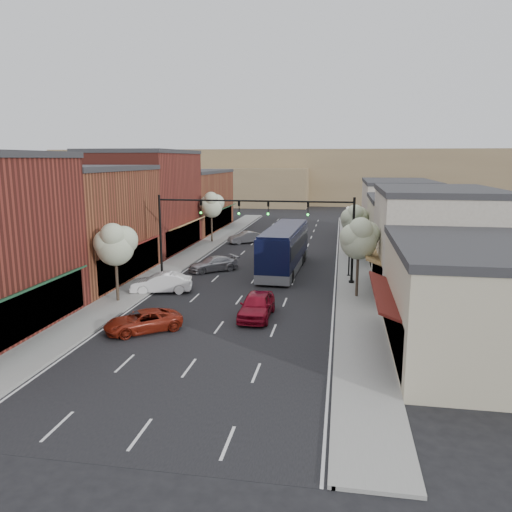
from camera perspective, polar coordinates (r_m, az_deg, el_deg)
The scene contains 28 objects.
ground at distance 33.99m, azimuth -2.63°, elevation -5.97°, with size 160.00×160.00×0.00m, color black.
sidewalk_left at distance 53.47m, azimuth -7.19°, elevation 0.32°, with size 2.80×73.00×0.15m, color gray.
sidewalk_right at distance 51.21m, azimuth 11.10°, elevation -0.27°, with size 2.80×73.00×0.15m, color gray.
curb_left at distance 53.08m, azimuth -5.75°, elevation 0.27°, with size 0.25×73.00×0.17m, color gray.
curb_right at distance 51.20m, azimuth 9.54°, elevation -0.22°, with size 0.25×73.00×0.17m, color gray.
bldg_left_midnear at distance 43.63m, azimuth -19.53°, elevation 3.45°, with size 10.14×14.10×9.40m.
bldg_left_midfar at distance 56.12m, azimuth -12.63°, elevation 6.14°, with size 10.14×14.10×10.90m.
bldg_left_far at distance 71.23m, azimuth -7.69°, elevation 6.29°, with size 10.14×18.10×8.40m.
bldg_right_near at distance 27.50m, azimuth 23.50°, elevation -4.69°, with size 9.14×12.10×5.90m.
bldg_right_midnear at distance 38.80m, azimuth 19.56°, elevation 1.46°, with size 9.14×12.10×7.90m.
bldg_right_midfar at distance 50.64m, azimuth 17.25°, elevation 2.86°, with size 9.14×12.10×6.40m.
bldg_right_far at distance 64.39m, azimuth 15.72°, elevation 5.03°, with size 9.14×16.10×7.40m.
hill_far at distance 122.00m, azimuth 6.53°, elevation 9.12°, with size 120.00×30.00×12.00m, color #7A6647.
hill_near at distance 114.47m, azimuth -6.58°, elevation 7.99°, with size 50.00×20.00×8.00m, color #7A6647.
signal_mast_right at distance 40.11m, azimuth 7.67°, elevation 3.33°, with size 8.22×0.46×7.00m.
signal_mast_left at distance 42.04m, azimuth -7.86°, elevation 3.67°, with size 8.22×0.46×7.00m.
tree_right_near at distance 36.12m, azimuth 11.74°, elevation 2.07°, with size 2.85×2.65×5.95m.
tree_right_far at distance 52.04m, azimuth 11.17°, elevation 4.27°, with size 2.85×2.65×5.43m.
tree_left_near at distance 35.63m, azimuth -15.79°, elevation 1.39°, with size 2.85×2.65×5.69m.
tree_left_far at distance 59.91m, azimuth -5.09°, elevation 5.89°, with size 2.85×2.65×6.13m.
lamp_post_near at distance 42.81m, azimuth 10.66°, elevation 1.53°, with size 0.44×0.44×4.44m.
lamp_post_far at distance 60.14m, azimuth 10.45°, elevation 4.24°, with size 0.44×0.44×4.44m.
coach_bus at distance 44.91m, azimuth 3.25°, elevation 0.92°, with size 3.31×13.08×3.97m.
red_hatchback at distance 31.79m, azimuth 0.08°, elevation -5.64°, with size 1.92×4.77×1.62m, color maroon.
parked_car_a at distance 30.08m, azimuth -12.79°, elevation -7.28°, with size 2.06×4.47×1.24m, color maroon.
parked_car_b at distance 38.31m, azimuth -10.77°, elevation -3.03°, with size 1.59×4.56×1.50m, color white.
parked_car_c at distance 44.98m, azimuth -4.92°, elevation -0.90°, with size 1.86×4.56×1.32m, color #A1A0A5.
parked_car_e at distance 59.80m, azimuth -1.19°, elevation 2.14°, with size 1.47×4.21×1.39m, color #A0A0A5.
Camera 1 is at (7.03, -31.74, 9.93)m, focal length 35.00 mm.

